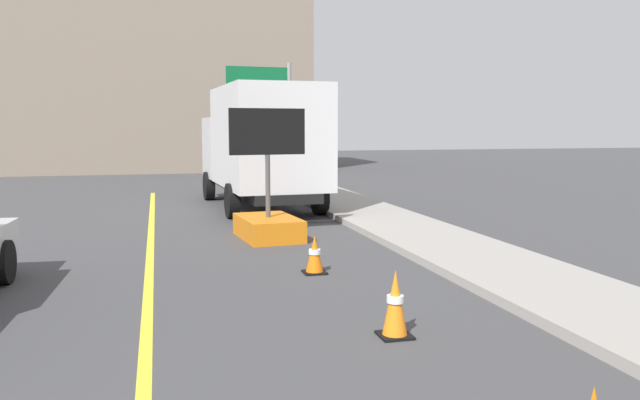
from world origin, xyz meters
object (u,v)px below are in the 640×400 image
Objects in this scene: box_truck at (261,144)px; traffic_cone_far_lane at (315,255)px; traffic_cone_mid_lane at (395,304)px; highway_guide_sign at (271,100)px; arrow_board_trailer at (268,216)px.

box_truck is 11.16× the size of traffic_cone_far_lane.
box_truck reaches higher than traffic_cone_mid_lane.
traffic_cone_mid_lane is 1.24× the size of traffic_cone_far_lane.
traffic_cone_far_lane is (-0.13, 3.22, -0.07)m from traffic_cone_mid_lane.
highway_guide_sign reaches higher than box_truck.
highway_guide_sign is at bearing 78.14° from box_truck.
traffic_cone_far_lane is at bearing 92.25° from traffic_cone_mid_lane.
arrow_board_trailer is 3.35m from traffic_cone_far_lane.
box_truck is at bearing 82.31° from arrow_board_trailer.
arrow_board_trailer is 5.18m from box_truck.
arrow_board_trailer reaches higher than traffic_cone_mid_lane.
arrow_board_trailer is at bearing 92.64° from traffic_cone_mid_lane.
traffic_cone_far_lane is (-0.49, -8.30, -1.54)m from box_truck.
traffic_cone_far_lane is at bearing -97.82° from highway_guide_sign.
highway_guide_sign is 17.63m from traffic_cone_far_lane.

